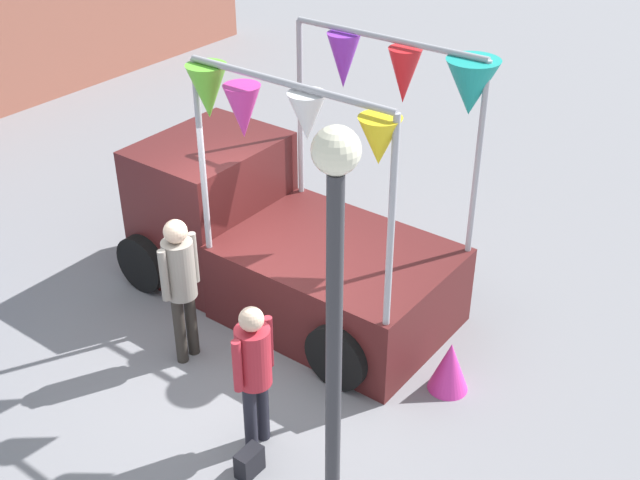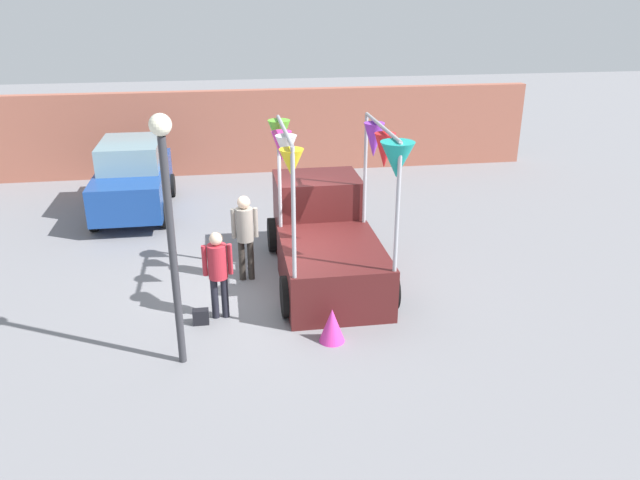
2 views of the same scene
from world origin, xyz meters
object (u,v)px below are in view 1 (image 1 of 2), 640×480
Objects in this scene: vendor_truck at (272,229)px; person_customer at (254,365)px; handbag at (249,462)px; street_lamp at (334,311)px; person_vendor at (180,277)px; folded_kite_bundle_magenta at (450,366)px.

vendor_truck is 2.68m from person_customer.
handbag is at bearing -144.61° from vendor_truck.
person_vendor is at bearing 68.04° from street_lamp.
vendor_truck reaches higher than folded_kite_bundle_magenta.
folded_kite_bundle_magenta is at bearing -96.54° from vendor_truck.
person_vendor is at bearing 62.41° from handbag.
vendor_truck is 4.38m from street_lamp.
folded_kite_bundle_magenta is (1.85, -1.12, -0.69)m from person_customer.
person_vendor is 3.44m from street_lamp.
handbag is (-2.51, -1.78, -0.76)m from vendor_truck.
street_lamp is (-2.77, -2.94, 1.69)m from vendor_truck.
person_customer is at bearing -109.80° from person_vendor.
handbag is at bearing 157.23° from folded_kite_bundle_magenta.
handbag is 2.39m from folded_kite_bundle_magenta.
vendor_truck is 2.31× the size of person_vendor.
handbag is at bearing 77.19° from street_lamp.
person_customer reaches higher than folded_kite_bundle_magenta.
vendor_truck is 6.87× the size of folded_kite_bundle_magenta.
handbag is 0.47× the size of folded_kite_bundle_magenta.
person_vendor reaches higher than folded_kite_bundle_magenta.
vendor_truck is at bearing 36.23° from person_customer.
vendor_truck is at bearing 35.39° from handbag.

